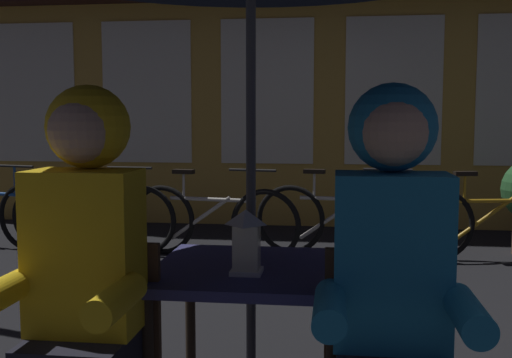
# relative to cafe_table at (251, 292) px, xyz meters

# --- Properties ---
(cafe_table) EXTENTS (0.72, 0.72, 0.74)m
(cafe_table) POSITION_rel_cafe_table_xyz_m (0.00, 0.00, 0.00)
(cafe_table) COLOR navy
(cafe_table) RESTS_ON ground_plane
(lantern) EXTENTS (0.11, 0.11, 0.23)m
(lantern) POSITION_rel_cafe_table_xyz_m (-0.00, -0.12, 0.22)
(lantern) COLOR white
(lantern) RESTS_ON cafe_table
(person_left_hooded) EXTENTS (0.45, 0.56, 1.40)m
(person_left_hooded) POSITION_rel_cafe_table_xyz_m (-0.48, -0.43, 0.21)
(person_left_hooded) COLOR black
(person_left_hooded) RESTS_ON ground_plane
(person_right_hooded) EXTENTS (0.45, 0.56, 1.40)m
(person_right_hooded) POSITION_rel_cafe_table_xyz_m (0.48, -0.43, 0.21)
(person_right_hooded) COLOR black
(person_right_hooded) RESTS_ON ground_plane
(bicycle_second) EXTENTS (1.68, 0.14, 0.84)m
(bicycle_second) POSITION_rel_cafe_table_xyz_m (-2.01, 3.37, -0.29)
(bicycle_second) COLOR black
(bicycle_second) RESTS_ON ground_plane
(bicycle_third) EXTENTS (1.66, 0.33, 0.84)m
(bicycle_third) POSITION_rel_cafe_table_xyz_m (-0.82, 3.31, -0.29)
(bicycle_third) COLOR black
(bicycle_third) RESTS_ON ground_plane
(bicycle_fourth) EXTENTS (1.67, 0.25, 0.84)m
(bicycle_fourth) POSITION_rel_cafe_table_xyz_m (0.39, 3.50, -0.29)
(bicycle_fourth) COLOR black
(bicycle_fourth) RESTS_ON ground_plane
(bicycle_fifth) EXTENTS (1.66, 0.37, 0.84)m
(bicycle_fifth) POSITION_rel_cafe_table_xyz_m (1.74, 3.53, -0.29)
(bicycle_fifth) COLOR black
(bicycle_fifth) RESTS_ON ground_plane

